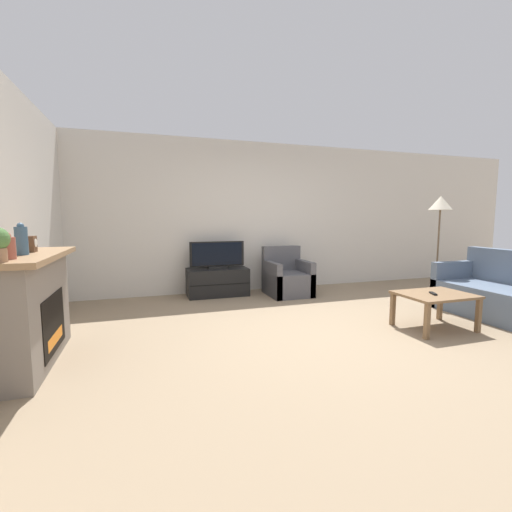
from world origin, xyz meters
The scene contains 12 objects.
ground_plane centered at (0.00, 0.00, 0.00)m, with size 24.00×24.00×0.00m, color #89755B.
wall_back centered at (0.00, 2.54, 1.35)m, with size 12.00×0.06×2.70m.
fireplace centered at (-2.96, -0.01, 0.52)m, with size 0.51×1.48×1.02m.
mantel_vase_left centered at (-2.95, -0.45, 1.11)m, with size 0.12×0.12×0.21m.
mantel_vase_centre_left centered at (-2.95, -0.12, 1.15)m, with size 0.10×0.10×0.28m.
mantel_clock centered at (-2.95, 0.14, 1.09)m, with size 0.08×0.11×0.15m.
tv_stand centered at (-0.78, 2.22, 0.24)m, with size 1.03×0.50×0.47m.
tv centered at (-0.78, 2.22, 0.69)m, with size 0.94×0.18×0.46m.
armchair centered at (0.39, 1.92, 0.28)m, with size 0.70×0.76×0.83m.
coffee_table centered at (1.35, -0.35, 0.37)m, with size 0.83×0.63×0.43m.
remote centered at (1.29, -0.38, 0.44)m, with size 0.10×0.15×0.02m.
floor_lamp centered at (2.55, 0.80, 1.47)m, with size 0.35×0.35×1.68m.
Camera 1 is at (-1.94, -3.51, 1.33)m, focal length 24.00 mm.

